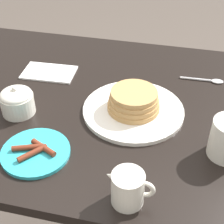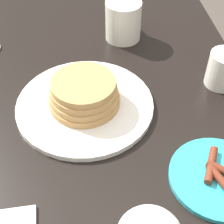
{
  "view_description": "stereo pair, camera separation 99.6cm",
  "coord_description": "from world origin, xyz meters",
  "views": [
    {
      "loc": [
        0.12,
        -0.79,
        1.37
      ],
      "look_at": [
        -0.05,
        -0.08,
        0.79
      ],
      "focal_mm": 55.0,
      "sensor_mm": 36.0,
      "label": 1
    },
    {
      "loc": [
        -0.52,
        -0.03,
        1.27
      ],
      "look_at": [
        -0.05,
        -0.08,
        0.79
      ],
      "focal_mm": 55.0,
      "sensor_mm": 36.0,
      "label": 2
    }
  ],
  "objects": [
    {
      "name": "creamer_pitcher",
      "position": [
        0.04,
        -0.33,
        0.81
      ],
      "size": [
        0.11,
        0.07,
        0.09
      ],
      "color": "silver",
      "rests_on": "dining_table"
    },
    {
      "name": "dining_table",
      "position": [
        0.0,
        0.0,
        0.64
      ],
      "size": [
        1.41,
        0.8,
        0.76
      ],
      "color": "black",
      "rests_on": "ground_plane"
    },
    {
      "name": "pancake_plate",
      "position": [
        0.0,
        -0.03,
        0.79
      ],
      "size": [
        0.29,
        0.29,
        0.07
      ],
      "color": "white",
      "rests_on": "dining_table"
    },
    {
      "name": "side_plate_bacon",
      "position": [
        -0.2,
        -0.25,
        0.77
      ],
      "size": [
        0.17,
        0.17,
        0.02
      ],
      "color": "#2DADBC",
      "rests_on": "dining_table"
    },
    {
      "name": "coffee_mug",
      "position": [
        0.25,
        -0.14,
        0.82
      ],
      "size": [
        0.13,
        0.09,
        0.1
      ],
      "color": "silver",
      "rests_on": "dining_table"
    }
  ]
}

